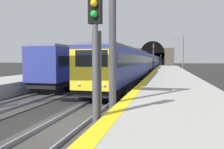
# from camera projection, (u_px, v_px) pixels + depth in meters

# --- Properties ---
(ground_plane) EXTENTS (320.00, 320.00, 0.00)m
(ground_plane) POSITION_uv_depth(u_px,v_px,m) (65.00, 128.00, 9.16)
(ground_plane) COLOR black
(platform_right) EXTENTS (112.00, 4.84, 1.03)m
(platform_right) POSITION_uv_depth(u_px,v_px,m) (183.00, 122.00, 8.12)
(platform_right) COLOR #9E9B93
(platform_right) RESTS_ON ground_plane
(platform_right_edge_strip) EXTENTS (112.00, 0.50, 0.01)m
(platform_right_edge_strip) POSITION_uv_depth(u_px,v_px,m) (122.00, 105.00, 8.58)
(platform_right_edge_strip) COLOR yellow
(platform_right_edge_strip) RESTS_ON platform_right
(track_main_line) EXTENTS (160.00, 2.66, 0.21)m
(track_main_line) POSITION_uv_depth(u_px,v_px,m) (65.00, 127.00, 9.16)
(track_main_line) COLOR #383533
(track_main_line) RESTS_ON ground_plane
(train_main_approaching) EXTENTS (82.61, 3.07, 3.75)m
(train_main_approaching) POSITION_uv_depth(u_px,v_px,m) (148.00, 62.00, 52.73)
(train_main_approaching) COLOR navy
(train_main_approaching) RESTS_ON ground_plane
(train_adjacent_platform) EXTENTS (37.87, 3.08, 3.87)m
(train_adjacent_platform) POSITION_uv_depth(u_px,v_px,m) (107.00, 63.00, 34.86)
(train_adjacent_platform) COLOR navy
(train_adjacent_platform) RESTS_ON ground_plane
(railway_signal_near) EXTENTS (0.39, 0.38, 4.79)m
(railway_signal_near) POSITION_uv_depth(u_px,v_px,m) (95.00, 53.00, 6.65)
(railway_signal_near) COLOR #4C4C54
(railway_signal_near) RESTS_ON ground_plane
(railway_signal_mid) EXTENTS (0.39, 0.38, 5.49)m
(railway_signal_mid) POSITION_uv_depth(u_px,v_px,m) (153.00, 56.00, 38.61)
(railway_signal_mid) COLOR #38383D
(railway_signal_mid) RESTS_ON ground_plane
(railway_signal_far) EXTENTS (0.39, 0.38, 4.93)m
(railway_signal_far) POSITION_uv_depth(u_px,v_px,m) (161.00, 59.00, 100.85)
(railway_signal_far) COLOR #38383D
(railway_signal_far) RESTS_ON ground_plane
(overhead_signal_gantry) EXTENTS (0.70, 8.78, 6.64)m
(overhead_signal_gantry) POSITION_uv_depth(u_px,v_px,m) (15.00, 4.00, 9.73)
(overhead_signal_gantry) COLOR #3F3F47
(overhead_signal_gantry) RESTS_ON ground_plane
(tunnel_portal) EXTENTS (2.73, 20.58, 11.54)m
(tunnel_portal) POSITION_uv_depth(u_px,v_px,m) (152.00, 56.00, 113.27)
(tunnel_portal) COLOR #51473D
(tunnel_portal) RESTS_ON ground_plane
(catenary_mast_near) EXTENTS (0.22, 2.46, 7.46)m
(catenary_mast_near) POSITION_uv_depth(u_px,v_px,m) (183.00, 54.00, 46.34)
(catenary_mast_near) COLOR #595B60
(catenary_mast_near) RESTS_ON ground_plane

